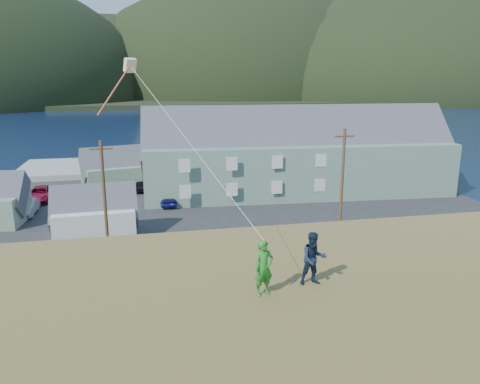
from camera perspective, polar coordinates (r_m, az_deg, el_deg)
The scene contains 14 objects.
ground at distance 35.31m, azimuth -9.16°, elevation -9.47°, with size 900.00×900.00×0.00m, color #0A1638.
grass_strip at distance 33.47m, azimuth -8.98°, elevation -10.73°, with size 110.00×8.00×0.10m, color #4C3D19.
waterfront_lot at distance 51.35m, azimuth -10.16°, elevation -1.93°, with size 72.00×36.00×0.12m, color #28282B.
wharf at distance 73.83m, azimuth -15.47°, elevation 2.94°, with size 26.00×14.00×0.90m, color gray.
far_shore at distance 362.65m, azimuth -11.96°, elevation 11.64°, with size 900.00×320.00×2.00m, color black.
far_hills at distance 314.19m, azimuth -5.29°, elevation 11.75°, with size 760.00×265.00×143.00m.
lodge at distance 56.66m, azimuth 6.99°, elevation 4.71°, with size 36.98×12.44×12.81m.
shed_white at distance 42.75m, azimuth -17.27°, elevation -2.57°, with size 7.48×5.16×5.77m.
shed_palegreen_far at distance 60.80m, azimuth -14.19°, elevation 2.71°, with size 10.82×7.83×6.54m.
utility_poles at distance 35.11m, azimuth -12.88°, elevation -1.24°, with size 31.25×0.24×9.84m.
parked_cars at distance 54.23m, azimuth -20.26°, elevation -0.86°, with size 23.46×12.41×1.57m.
kite_flyer_green at distance 14.84m, azimuth 2.91°, elevation -9.23°, with size 0.66×0.43×1.81m, color #227C21.
kite_flyer_navy at distance 15.71m, azimuth 8.96°, elevation -8.04°, with size 0.88×0.68×1.80m, color #131F36.
kite_rig at distance 19.95m, azimuth -13.33°, elevation 14.16°, with size 2.57×3.84×9.68m.
Camera 1 is at (-1.17, -32.42, 13.95)m, focal length 35.00 mm.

